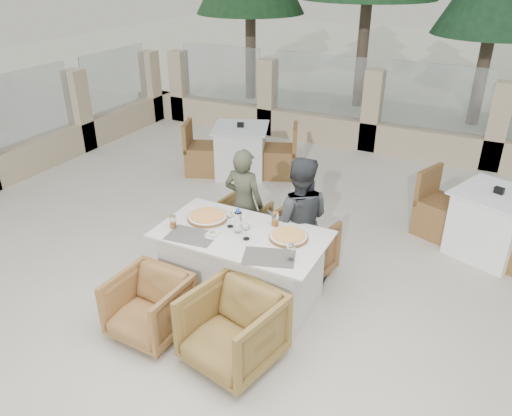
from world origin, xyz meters
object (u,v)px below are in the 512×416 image
at_px(olive_dish, 213,234).
at_px(armchair_far_left, 241,223).
at_px(pizza_right, 288,237).
at_px(wine_glass_centre, 230,218).
at_px(beer_glass_left, 173,222).
at_px(pizza_left, 208,217).
at_px(armchair_near_right, 232,329).
at_px(bg_table_b, 491,224).
at_px(water_bottle, 238,221).
at_px(wine_glass_corner, 291,251).
at_px(beer_glass_right, 275,219).
at_px(diner_left, 244,204).
at_px(bg_table_a, 241,151).
at_px(armchair_near_left, 149,306).
at_px(wine_glass_near, 246,230).
at_px(diner_right, 298,221).
at_px(armchair_far_right, 295,248).
at_px(dining_table, 242,267).

height_order(olive_dish, armchair_far_left, olive_dish).
relative_size(pizza_right, wine_glass_centre, 1.96).
distance_m(wine_glass_centre, beer_glass_left, 0.55).
distance_m(pizza_left, beer_glass_left, 0.36).
distance_m(armchair_near_right, bg_table_b, 3.33).
height_order(wine_glass_centre, armchair_near_right, wine_glass_centre).
bearing_deg(water_bottle, wine_glass_corner, -19.15).
xyz_separation_m(beer_glass_right, armchair_far_left, (-0.76, 0.70, -0.57)).
xyz_separation_m(pizza_left, wine_glass_centre, (0.28, -0.04, 0.07)).
distance_m(wine_glass_corner, beer_glass_right, 0.62).
distance_m(water_bottle, bg_table_b, 3.00).
height_order(diner_left, bg_table_a, diner_left).
relative_size(water_bottle, diner_left, 0.19).
height_order(pizza_left, beer_glass_right, beer_glass_right).
xyz_separation_m(armchair_far_left, armchair_near_left, (0.03, -1.79, 0.03)).
bearing_deg(wine_glass_corner, armchair_near_left, -151.79).
relative_size(beer_glass_left, armchair_near_right, 0.17).
height_order(armchair_far_left, armchair_near_left, armchair_near_left).
bearing_deg(wine_glass_near, pizza_right, 27.57).
xyz_separation_m(armchair_near_left, diner_right, (0.84, 1.41, 0.40)).
relative_size(wine_glass_near, bg_table_a, 0.11).
distance_m(olive_dish, diner_left, 0.98).
bearing_deg(wine_glass_centre, wine_glass_corner, -20.19).
xyz_separation_m(wine_glass_centre, armchair_near_right, (0.48, -0.84, -0.53)).
distance_m(water_bottle, diner_right, 0.73).
xyz_separation_m(beer_glass_left, armchair_far_right, (0.92, 0.85, -0.50)).
bearing_deg(wine_glass_near, armchair_far_right, 74.52).
relative_size(armchair_far_right, bg_table_a, 0.44).
relative_size(beer_glass_left, armchair_far_right, 0.17).
relative_size(water_bottle, armchair_near_left, 0.38).
bearing_deg(beer_glass_left, pizza_left, 56.51).
xyz_separation_m(wine_glass_near, olive_dish, (-0.31, -0.09, -0.07)).
bearing_deg(wine_glass_corner, diner_right, 107.96).
bearing_deg(armchair_near_left, bg_table_a, 108.44).
xyz_separation_m(beer_glass_right, armchair_near_left, (-0.73, -1.09, -0.55)).
height_order(armchair_near_right, diner_left, diner_left).
distance_m(dining_table, beer_glass_left, 0.80).
bearing_deg(dining_table, armchair_near_left, -122.49).
relative_size(armchair_near_right, bg_table_b, 0.44).
bearing_deg(armchair_far_left, pizza_left, 103.15).
bearing_deg(wine_glass_near, olive_dish, -163.72).
relative_size(armchair_far_left, bg_table_a, 0.36).
bearing_deg(bg_table_a, wine_glass_centre, -84.81).
height_order(wine_glass_near, diner_right, diner_right).
relative_size(wine_glass_near, armchair_far_right, 0.25).
height_order(wine_glass_corner, beer_glass_left, wine_glass_corner).
bearing_deg(bg_table_a, pizza_right, -75.44).
distance_m(dining_table, wine_glass_corner, 0.79).
bearing_deg(dining_table, wine_glass_near, -39.81).
relative_size(dining_table, armchair_far_left, 2.74).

